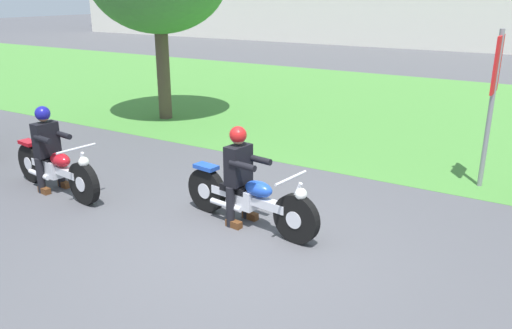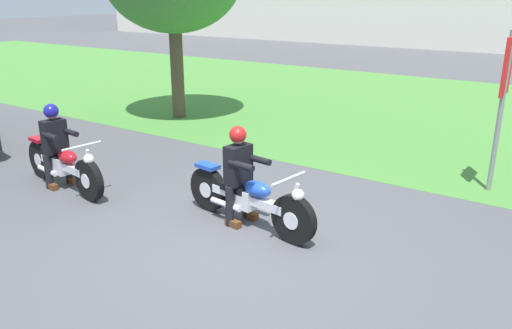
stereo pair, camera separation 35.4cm
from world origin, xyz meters
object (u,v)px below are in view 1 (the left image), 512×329
rider_lead (239,168)px  motorcycle_follow (56,169)px  motorcycle_lead (249,199)px  rider_follow (47,142)px  sign_banner (494,85)px

rider_lead → motorcycle_follow: size_ratio=0.63×
motorcycle_follow → rider_lead: bearing=17.9°
motorcycle_lead → rider_follow: (-3.54, -0.53, 0.43)m
motorcycle_lead → rider_lead: (-0.17, 0.02, 0.42)m
motorcycle_follow → sign_banner: 7.21m
motorcycle_follow → rider_follow: bearing=179.2°
rider_lead → rider_follow: (-3.37, -0.56, 0.00)m
rider_lead → motorcycle_follow: rider_lead is taller
motorcycle_lead → motorcycle_follow: motorcycle_follow is taller
motorcycle_lead → rider_follow: 3.60m
rider_lead → rider_follow: size_ratio=1.00×
sign_banner → rider_follow: bearing=-147.2°
rider_lead → motorcycle_follow: (-3.20, -0.58, -0.42)m
motorcycle_lead → rider_lead: rider_lead is taller
rider_follow → sign_banner: sign_banner is taller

